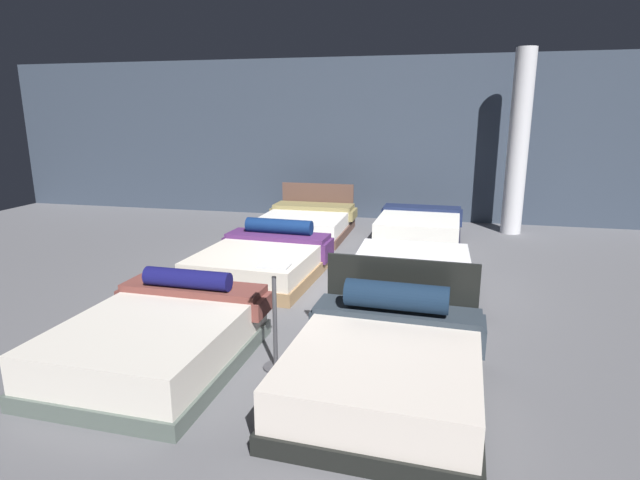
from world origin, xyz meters
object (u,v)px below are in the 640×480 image
Objects in this scene: bed_0 at (158,339)px; bed_5 at (419,228)px; price_sign at (275,330)px; bed_4 at (306,223)px; bed_3 at (411,273)px; bed_2 at (262,261)px; support_pillar at (518,144)px; bed_1 at (386,366)px.

bed_5 is (2.19, 5.45, -0.02)m from bed_0.
bed_0 is at bearing -109.67° from bed_5.
bed_0 is at bearing -170.71° from price_sign.
bed_4 is 2.03× the size of price_sign.
bed_4 reaches higher than bed_3.
bed_2 is 2.10× the size of price_sign.
bed_0 is at bearing -129.09° from bed_3.
price_sign is 0.29× the size of support_pillar.
price_sign is at bearing -77.86° from bed_4.
support_pillar is at bearing 34.20° from bed_5.
bed_5 is 5.39m from price_sign.
bed_0 reaches higher than bed_3.
bed_1 is 1.08m from price_sign.
price_sign is at bearing -114.17° from support_pillar.
bed_2 is 0.60× the size of support_pillar.
support_pillar is (2.86, 6.37, 1.37)m from price_sign.
support_pillar is at bearing 65.83° from price_sign.
bed_4 is 0.58× the size of support_pillar.
bed_2 is 2.13m from bed_3.
bed_1 reaches higher than bed_0.
bed_1 is at bearing -50.55° from bed_2.
bed_0 is 0.97× the size of bed_2.
bed_4 is at bearing 113.80° from bed_1.
price_sign is at bearing -64.99° from bed_2.
bed_0 is 1.01× the size of bed_4.
bed_1 reaches higher than bed_3.
bed_4 is (-2.12, 5.58, -0.05)m from bed_1.
bed_1 is 7.03m from support_pillar.
bed_2 is 3.43m from bed_5.
bed_5 is 1.99× the size of price_sign.
bed_0 is 5.87m from bed_5.
bed_1 is 2.01× the size of price_sign.
bed_2 is 5.64m from support_pillar.
bed_4 is 1.02× the size of bed_5.
bed_3 is 0.98× the size of bed_5.
bed_4 is (-2.18, 2.79, 0.02)m from bed_3.
price_sign reaches higher than bed_0.
bed_5 is 2.57m from support_pillar.
bed_5 is (-0.01, 2.73, 0.03)m from bed_3.
bed_2 is at bearing 111.77° from price_sign.
bed_0 is 2.04× the size of price_sign.
bed_4 is at bearing 127.84° from bed_3.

